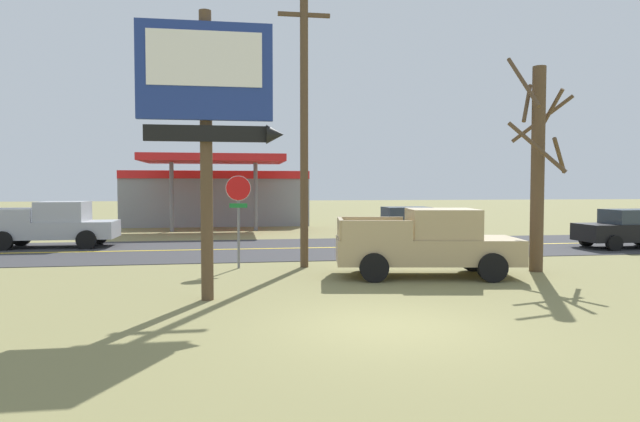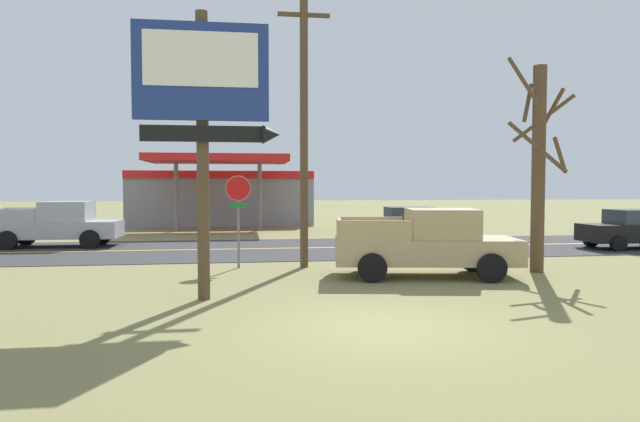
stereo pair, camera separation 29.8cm
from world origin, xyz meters
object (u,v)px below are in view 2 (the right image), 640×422
stop_sign (238,205)px  pickup_tan_parked_on_lawn (428,243)px  gas_station (222,196)px  car_grey_near_lane (412,224)px  bare_tree (539,163)px  utility_pole (304,112)px  motel_sign (205,102)px  car_black_mid_lane (634,229)px  pickup_silver_on_road (58,225)px

stop_sign → pickup_tan_parked_on_lawn: 6.04m
stop_sign → gas_station: bearing=93.6°
stop_sign → car_grey_near_lane: size_ratio=0.70×
bare_tree → pickup_tan_parked_on_lawn: 4.32m
pickup_tan_parked_on_lawn → car_grey_near_lane: (2.53, 9.61, -0.13)m
utility_pole → pickup_tan_parked_on_lawn: (3.34, -2.34, -4.00)m
utility_pole → bare_tree: utility_pole is taller
motel_sign → utility_pole: bearing=60.3°
stop_sign → utility_pole: (2.10, -0.08, 2.94)m
stop_sign → car_black_mid_lane: 16.66m
motel_sign → pickup_silver_on_road: motel_sign is taller
motel_sign → pickup_tan_parked_on_lawn: bearing=22.4°
bare_tree → car_black_mid_lane: 9.30m
stop_sign → car_grey_near_lane: stop_sign is taller
utility_pole → car_black_mid_lane: size_ratio=2.22×
car_grey_near_lane → utility_pole: bearing=-128.9°
car_black_mid_lane → gas_station: bearing=135.4°
stop_sign → gas_station: size_ratio=0.25×
utility_pole → stop_sign: bearing=177.9°
pickup_tan_parked_on_lawn → bare_tree: bearing=6.0°
pickup_silver_on_road → car_black_mid_lane: 24.36m
pickup_silver_on_road → car_black_mid_lane: pickup_silver_on_road is taller
stop_sign → car_grey_near_lane: bearing=42.1°
utility_pole → gas_station: size_ratio=0.78×
car_grey_near_lane → gas_station: bearing=124.7°
bare_tree → pickup_silver_on_road: size_ratio=1.26×
bare_tree → pickup_tan_parked_on_lawn: (-3.59, -0.38, -2.36)m
pickup_tan_parked_on_lawn → car_grey_near_lane: size_ratio=1.30×
bare_tree → car_black_mid_lane: (7.28, 5.23, -2.49)m
bare_tree → utility_pole: bearing=164.2°
utility_pole → pickup_tan_parked_on_lawn: 5.71m
pickup_silver_on_road → car_grey_near_lane: 15.69m
bare_tree → gas_station: (-10.32, 22.61, -1.38)m
pickup_tan_parked_on_lawn → car_black_mid_lane: (10.87, 5.61, -0.13)m
motel_sign → bare_tree: same height
pickup_silver_on_road → pickup_tan_parked_on_lawn: bearing=-36.1°
stop_sign → pickup_tan_parked_on_lawn: size_ratio=0.54×
car_black_mid_lane → pickup_silver_on_road: bearing=170.5°
pickup_tan_parked_on_lawn → car_grey_near_lane: 9.94m
car_grey_near_lane → car_black_mid_lane: bearing=-25.6°
stop_sign → bare_tree: size_ratio=0.45×
utility_pole → car_black_mid_lane: 15.15m
motel_sign → stop_sign: 5.57m
pickup_tan_parked_on_lawn → car_black_mid_lane: 12.23m
bare_tree → pickup_tan_parked_on_lawn: bare_tree is taller
car_black_mid_lane → bare_tree: bearing=-144.3°
utility_pole → car_grey_near_lane: utility_pole is taller
motel_sign → car_grey_near_lane: size_ratio=1.56×
motel_sign → car_grey_near_lane: (8.65, 12.14, -3.68)m
utility_pole → car_grey_near_lane: bearing=51.1°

